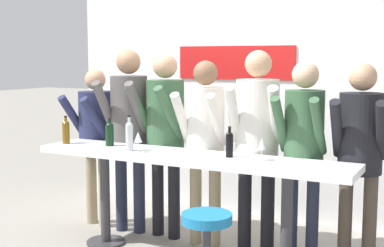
{
  "coord_description": "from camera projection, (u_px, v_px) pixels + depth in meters",
  "views": [
    {
      "loc": [
        2.08,
        -3.91,
        1.72
      ],
      "look_at": [
        0.0,
        0.08,
        1.17
      ],
      "focal_mm": 50.0,
      "sensor_mm": 36.0,
      "label": 1
    }
  ],
  "objects": [
    {
      "name": "back_wall",
      "position": [
        254.0,
        103.0,
        5.79
      ],
      "size": [
        4.4,
        0.12,
        2.46
      ],
      "color": "white",
      "rests_on": "ground_plane"
    },
    {
      "name": "tasting_table",
      "position": [
        188.0,
        170.0,
        4.51
      ],
      "size": [
        2.8,
        0.51,
        0.92
      ],
      "color": "white",
      "rests_on": "ground_plane"
    },
    {
      "name": "bar_stool",
      "position": [
        207.0,
        242.0,
        3.83
      ],
      "size": [
        0.38,
        0.38,
        0.62
      ],
      "color": "#333338",
      "rests_on": "ground_plane"
    },
    {
      "name": "person_far_left",
      "position": [
        96.0,
        130.0,
        5.44
      ],
      "size": [
        0.48,
        0.58,
        1.61
      ],
      "rotation": [
        0.0,
        0.0,
        -0.2
      ],
      "color": "gray",
      "rests_on": "ground_plane"
    },
    {
      "name": "person_left",
      "position": [
        129.0,
        120.0,
        5.2
      ],
      "size": [
        0.47,
        0.59,
        1.8
      ],
      "rotation": [
        0.0,
        0.0,
        0.13
      ],
      "color": "#23283D",
      "rests_on": "ground_plane"
    },
    {
      "name": "person_center_left",
      "position": [
        165.0,
        124.0,
        5.06
      ],
      "size": [
        0.47,
        0.58,
        1.76
      ],
      "rotation": [
        0.0,
        0.0,
        -0.12
      ],
      "color": "black",
      "rests_on": "ground_plane"
    },
    {
      "name": "person_center",
      "position": [
        205.0,
        132.0,
        4.84
      ],
      "size": [
        0.44,
        0.55,
        1.7
      ],
      "rotation": [
        0.0,
        0.0,
        0.08
      ],
      "color": "gray",
      "rests_on": "ground_plane"
    },
    {
      "name": "person_center_right",
      "position": [
        257.0,
        129.0,
        4.64
      ],
      "size": [
        0.51,
        0.62,
        1.79
      ],
      "rotation": [
        0.0,
        0.0,
        0.19
      ],
      "color": "black",
      "rests_on": "ground_plane"
    },
    {
      "name": "person_right",
      "position": [
        304.0,
        138.0,
        4.42
      ],
      "size": [
        0.39,
        0.51,
        1.7
      ],
      "rotation": [
        0.0,
        0.0,
        0.01
      ],
      "color": "#23283D",
      "rests_on": "ground_plane"
    },
    {
      "name": "person_far_right",
      "position": [
        360.0,
        144.0,
        4.24
      ],
      "size": [
        0.44,
        0.55,
        1.69
      ],
      "rotation": [
        0.0,
        0.0,
        0.08
      ],
      "color": "#473D33",
      "rests_on": "ground_plane"
    },
    {
      "name": "wine_bottle_0",
      "position": [
        110.0,
        133.0,
        4.89
      ],
      "size": [
        0.08,
        0.08,
        0.26
      ],
      "color": "black",
      "rests_on": "tasting_table"
    },
    {
      "name": "wine_bottle_1",
      "position": [
        66.0,
        131.0,
        5.03
      ],
      "size": [
        0.07,
        0.07,
        0.26
      ],
      "color": "brown",
      "rests_on": "tasting_table"
    },
    {
      "name": "wine_bottle_2",
      "position": [
        129.0,
        135.0,
        4.64
      ],
      "size": [
        0.07,
        0.07,
        0.31
      ],
      "color": "#B7BCC1",
      "rests_on": "tasting_table"
    },
    {
      "name": "wine_bottle_3",
      "position": [
        229.0,
        143.0,
        4.33
      ],
      "size": [
        0.06,
        0.06,
        0.25
      ],
      "color": "black",
      "rests_on": "tasting_table"
    },
    {
      "name": "wine_glass_0",
      "position": [
        138.0,
        138.0,
        4.55
      ],
      "size": [
        0.07,
        0.07,
        0.18
      ],
      "color": "silver",
      "rests_on": "tasting_table"
    },
    {
      "name": "wine_glass_1",
      "position": [
        262.0,
        145.0,
        4.19
      ],
      "size": [
        0.07,
        0.07,
        0.18
      ],
      "color": "silver",
      "rests_on": "tasting_table"
    }
  ]
}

